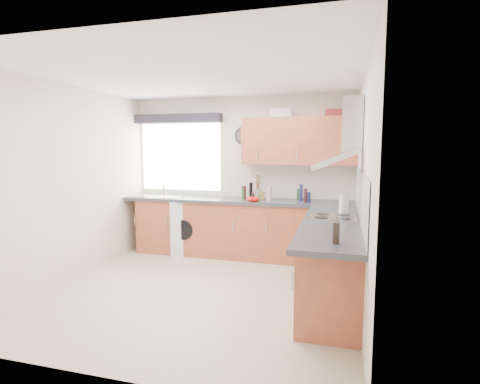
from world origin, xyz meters
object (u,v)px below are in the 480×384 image
(upper_cabinets, at_px, (299,141))
(washing_machine, at_px, (191,226))
(oven, at_px, (331,259))
(extractor_hood, at_px, (344,141))

(upper_cabinets, distance_m, washing_machine, 2.20)
(oven, distance_m, extractor_hood, 1.35)
(oven, relative_size, washing_machine, 0.99)
(oven, xyz_separation_m, extractor_hood, (0.10, -0.00, 1.34))
(oven, distance_m, washing_machine, 2.57)
(oven, bearing_deg, upper_cabinets, 112.54)
(extractor_hood, bearing_deg, washing_machine, 152.72)
(upper_cabinets, relative_size, washing_machine, 1.97)
(upper_cabinets, bearing_deg, extractor_hood, -63.87)
(extractor_hood, bearing_deg, upper_cabinets, 116.13)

